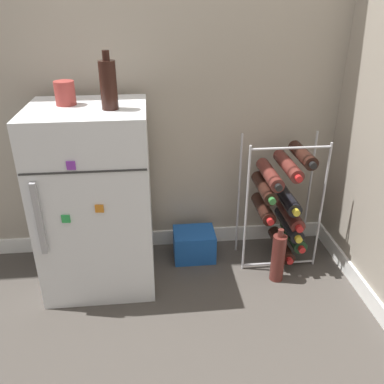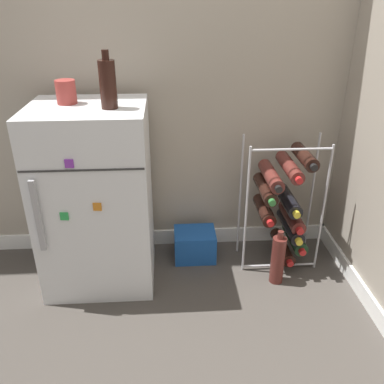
{
  "view_description": "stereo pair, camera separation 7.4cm",
  "coord_description": "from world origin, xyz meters",
  "px_view_note": "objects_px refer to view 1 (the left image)",
  "views": [
    {
      "loc": [
        -0.12,
        -1.5,
        1.34
      ],
      "look_at": [
        0.07,
        0.31,
        0.45
      ],
      "focal_mm": 38.0,
      "sensor_mm": 36.0,
      "label": 1
    },
    {
      "loc": [
        -0.05,
        -1.5,
        1.34
      ],
      "look_at": [
        0.07,
        0.31,
        0.45
      ],
      "focal_mm": 38.0,
      "sensor_mm": 36.0,
      "label": 2
    }
  ],
  "objects_px": {
    "soda_box": "(194,244)",
    "loose_bottle_floor": "(278,257)",
    "fridge_top_bottle": "(108,84)",
    "mini_fridge": "(96,200)",
    "wine_rack": "(283,203)",
    "fridge_top_cup": "(65,93)"
  },
  "relations": [
    {
      "from": "mini_fridge",
      "to": "fridge_top_cup",
      "type": "height_order",
      "value": "fridge_top_cup"
    },
    {
      "from": "fridge_top_bottle",
      "to": "soda_box",
      "type": "bearing_deg",
      "value": 24.98
    },
    {
      "from": "mini_fridge",
      "to": "fridge_top_cup",
      "type": "xyz_separation_m",
      "value": [
        -0.08,
        0.04,
        0.5
      ]
    },
    {
      "from": "fridge_top_cup",
      "to": "fridge_top_bottle",
      "type": "height_order",
      "value": "fridge_top_bottle"
    },
    {
      "from": "wine_rack",
      "to": "fridge_top_cup",
      "type": "height_order",
      "value": "fridge_top_cup"
    },
    {
      "from": "soda_box",
      "to": "fridge_top_bottle",
      "type": "relative_size",
      "value": 0.95
    },
    {
      "from": "loose_bottle_floor",
      "to": "fridge_top_cup",
      "type": "bearing_deg",
      "value": 170.77
    },
    {
      "from": "mini_fridge",
      "to": "wine_rack",
      "type": "distance_m",
      "value": 0.97
    },
    {
      "from": "fridge_top_bottle",
      "to": "mini_fridge",
      "type": "bearing_deg",
      "value": 156.73
    },
    {
      "from": "fridge_top_cup",
      "to": "loose_bottle_floor",
      "type": "bearing_deg",
      "value": -9.23
    },
    {
      "from": "wine_rack",
      "to": "mini_fridge",
      "type": "bearing_deg",
      "value": -175.48
    },
    {
      "from": "soda_box",
      "to": "loose_bottle_floor",
      "type": "xyz_separation_m",
      "value": [
        0.4,
        -0.24,
        0.05
      ]
    },
    {
      "from": "fridge_top_cup",
      "to": "soda_box",
      "type": "bearing_deg",
      "value": 8.13
    },
    {
      "from": "mini_fridge",
      "to": "fridge_top_bottle",
      "type": "bearing_deg",
      "value": -23.27
    },
    {
      "from": "soda_box",
      "to": "fridge_top_cup",
      "type": "height_order",
      "value": "fridge_top_cup"
    },
    {
      "from": "wine_rack",
      "to": "soda_box",
      "type": "height_order",
      "value": "wine_rack"
    },
    {
      "from": "fridge_top_bottle",
      "to": "loose_bottle_floor",
      "type": "bearing_deg",
      "value": -4.8
    },
    {
      "from": "fridge_top_bottle",
      "to": "wine_rack",
      "type": "bearing_deg",
      "value": 8.36
    },
    {
      "from": "fridge_top_bottle",
      "to": "loose_bottle_floor",
      "type": "height_order",
      "value": "fridge_top_bottle"
    },
    {
      "from": "wine_rack",
      "to": "loose_bottle_floor",
      "type": "height_order",
      "value": "wine_rack"
    },
    {
      "from": "mini_fridge",
      "to": "loose_bottle_floor",
      "type": "relative_size",
      "value": 3.02
    },
    {
      "from": "soda_box",
      "to": "loose_bottle_floor",
      "type": "relative_size",
      "value": 0.75
    }
  ]
}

